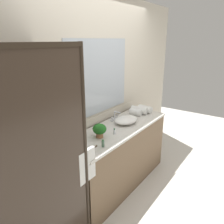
{
  "coord_description": "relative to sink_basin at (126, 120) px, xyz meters",
  "views": [
    {
      "loc": [
        -2.26,
        -1.51,
        2.01
      ],
      "look_at": [
        -0.15,
        0.0,
        1.15
      ],
      "focal_mm": 35.01,
      "sensor_mm": 36.0,
      "label": 1
    }
  ],
  "objects": [
    {
      "name": "sink_basin",
      "position": [
        0.0,
        0.0,
        0.0
      ],
      "size": [
        0.39,
        0.29,
        0.09
      ],
      "primitive_type": "ellipsoid",
      "color": "white",
      "rests_on": "vanity_cabinet"
    },
    {
      "name": "faucet",
      "position": [
        0.0,
        0.19,
        -0.0
      ],
      "size": [
        0.17,
        0.12,
        0.14
      ],
      "color": "silver",
      "rests_on": "vanity_cabinet"
    },
    {
      "name": "amenity_bottle_lotion",
      "position": [
        -0.94,
        0.07,
        -0.01
      ],
      "size": [
        0.03,
        0.03,
        0.08
      ],
      "color": "white",
      "rests_on": "vanity_cabinet"
    },
    {
      "name": "vanity_cabinet",
      "position": [
        -0.19,
        0.01,
        -0.49
      ],
      "size": [
        1.8,
        0.58,
        0.9
      ],
      "color": "brown",
      "rests_on": "ground_plane"
    },
    {
      "name": "amenity_bottle_body_wash",
      "position": [
        -0.42,
        -0.09,
        -0.01
      ],
      "size": [
        0.02,
        0.02,
        0.08
      ],
      "color": "silver",
      "rests_on": "vanity_cabinet"
    },
    {
      "name": "rolled_towel_near_edge",
      "position": [
        0.57,
        0.0,
        0.01
      ],
      "size": [
        0.14,
        0.24,
        0.11
      ],
      "primitive_type": "cylinder",
      "rotation": [
        1.57,
        0.0,
        -0.14
      ],
      "color": "white",
      "rests_on": "vanity_cabinet"
    },
    {
      "name": "rolled_towel_middle",
      "position": [
        0.46,
        0.05,
        0.01
      ],
      "size": [
        0.14,
        0.27,
        0.11
      ],
      "primitive_type": "cylinder",
      "rotation": [
        1.57,
        0.0,
        0.11
      ],
      "color": "white",
      "rests_on": "vanity_cabinet"
    },
    {
      "name": "wall_back_with_mirror",
      "position": [
        -0.19,
        0.35,
        0.36
      ],
      "size": [
        4.4,
        0.06,
        2.6
      ],
      "color": "beige",
      "rests_on": "ground_plane"
    },
    {
      "name": "ground_plane",
      "position": [
        -0.19,
        0.0,
        -0.94
      ],
      "size": [
        8.0,
        8.0,
        0.0
      ],
      "primitive_type": "plane",
      "color": "silver"
    },
    {
      "name": "amenity_bottle_conditioner",
      "position": [
        -0.76,
        -0.18,
        -0.0
      ],
      "size": [
        0.03,
        0.03,
        0.08
      ],
      "color": "#4C7056",
      "rests_on": "vanity_cabinet"
    },
    {
      "name": "potted_plant",
      "position": [
        -0.59,
        -0.0,
        0.05
      ],
      "size": [
        0.16,
        0.16,
        0.17
      ],
      "color": "#B77A51",
      "rests_on": "vanity_cabinet"
    },
    {
      "name": "rolled_towel_far_edge",
      "position": [
        0.35,
        0.05,
        0.01
      ],
      "size": [
        0.12,
        0.19,
        0.1
      ],
      "primitive_type": "cylinder",
      "rotation": [
        1.57,
        0.0,
        0.11
      ],
      "color": "white",
      "rests_on": "vanity_cabinet"
    },
    {
      "name": "shower_enclosure",
      "position": [
        -1.46,
        -0.18,
        0.08
      ],
      "size": [
        1.2,
        0.59,
        2.0
      ],
      "color": "#2D2319",
      "rests_on": "ground_plane"
    }
  ]
}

